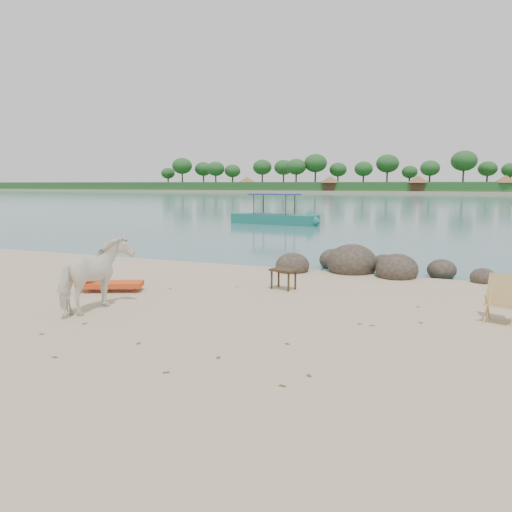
{
  "coord_description": "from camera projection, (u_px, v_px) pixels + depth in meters",
  "views": [
    {
      "loc": [
        4.74,
        -8.93,
        2.73
      ],
      "look_at": [
        0.21,
        2.0,
        1.0
      ],
      "focal_mm": 35.0,
      "sensor_mm": 36.0,
      "label": 1
    }
  ],
  "objects": [
    {
      "name": "water",
      "position": [
        436.0,
        198.0,
        92.6
      ],
      "size": [
        400.0,
        400.0,
        0.0
      ],
      "primitive_type": "plane",
      "color": "#366A6C",
      "rests_on": "ground"
    },
    {
      "name": "far_shore",
      "position": [
        449.0,
        192.0,
        165.71
      ],
      "size": [
        420.0,
        90.0,
        1.4
      ],
      "primitive_type": "cube",
      "color": "tan",
      "rests_on": "ground"
    },
    {
      "name": "far_scenery",
      "position": [
        446.0,
        182.0,
        134.81
      ],
      "size": [
        420.0,
        18.0,
        9.5
      ],
      "color": "#1E4C1E",
      "rests_on": "ground"
    },
    {
      "name": "boulders",
      "position": [
        363.0,
        266.0,
        15.29
      ],
      "size": [
        6.26,
        2.88,
        1.14
      ],
      "rotation": [
        0.0,
        0.0,
        -0.36
      ],
      "color": "#322921",
      "rests_on": "ground"
    },
    {
      "name": "cow",
      "position": [
        96.0,
        276.0,
        10.57
      ],
      "size": [
        0.92,
        1.86,
        1.54
      ],
      "primitive_type": "imported",
      "rotation": [
        0.0,
        0.0,
        3.19
      ],
      "color": "white",
      "rests_on": "ground"
    },
    {
      "name": "side_table",
      "position": [
        283.0,
        280.0,
        12.78
      ],
      "size": [
        0.73,
        0.57,
        0.52
      ],
      "primitive_type": null,
      "rotation": [
        0.0,
        0.0,
        -0.26
      ],
      "color": "black",
      "rests_on": "ground"
    },
    {
      "name": "lounge_chair",
      "position": [
        114.0,
        282.0,
        12.56
      ],
      "size": [
        1.85,
        1.29,
        0.52
      ],
      "primitive_type": null,
      "rotation": [
        0.0,
        0.0,
        0.43
      ],
      "color": "#E5501A",
      "rests_on": "ground"
    },
    {
      "name": "deck_chair",
      "position": [
        502.0,
        301.0,
        9.72
      ],
      "size": [
        0.76,
        0.8,
        0.91
      ],
      "primitive_type": null,
      "rotation": [
        0.0,
        0.0,
        -0.34
      ],
      "color": "tan",
      "rests_on": "ground"
    },
    {
      "name": "boat_near",
      "position": [
        274.0,
        199.0,
        34.08
      ],
      "size": [
        7.05,
        2.5,
        3.35
      ],
      "primitive_type": null,
      "rotation": [
        0.0,
        0.0,
        -0.14
      ],
      "color": "#1B6C63",
      "rests_on": "water"
    },
    {
      "name": "dead_leaves",
      "position": [
        205.0,
        327.0,
        9.5
      ],
      "size": [
        8.18,
        6.33,
        0.0
      ],
      "color": "brown",
      "rests_on": "ground"
    }
  ]
}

